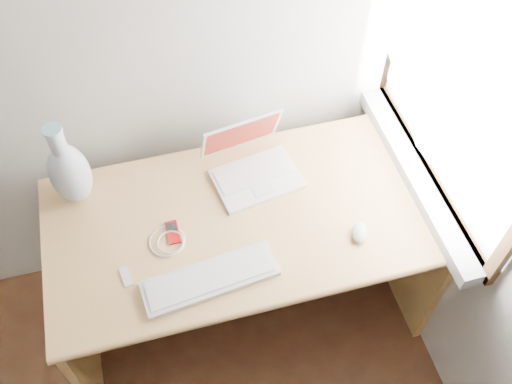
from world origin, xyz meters
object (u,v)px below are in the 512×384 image
object	(u,v)px
desk	(240,229)
vase	(69,172)
external_keyboard	(210,278)
laptop	(254,164)

from	to	relation	value
desk	vase	world-z (taller)	vase
external_keyboard	desk	bearing A→B (deg)	54.08
desk	vase	xyz separation A→B (m)	(-0.58, 0.15, 0.37)
laptop	vase	bearing A→B (deg)	166.24
external_keyboard	vase	bearing A→B (deg)	124.03
external_keyboard	vase	world-z (taller)	vase
desk	vase	size ratio (longest dim) A/B	3.91
external_keyboard	laptop	bearing A→B (deg)	51.40
desk	vase	bearing A→B (deg)	165.18
vase	external_keyboard	bearing A→B (deg)	-49.60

